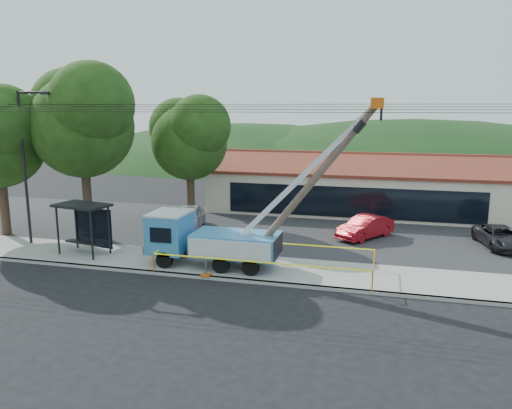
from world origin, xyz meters
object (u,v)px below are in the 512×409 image
Objects in this scene: bus_shelter at (85,217)px; car_silver at (189,230)px; utility_truck at (211,238)px; leaning_pole at (312,182)px; car_red at (365,239)px; car_dark at (500,249)px.

bus_shelter reaches higher than car_silver.
leaning_pole is (5.10, -0.01, 3.04)m from utility_truck.
car_red is (2.26, 7.71, -4.65)m from leaning_pole.
utility_truck is 2.49× the size of car_silver.
bus_shelter is 16.64m from car_red.
car_silver reaches higher than car_red.
car_dark is at bearing -9.78° from car_silver.
utility_truck reaches higher than car_silver.
bus_shelter is at bearing -173.26° from car_dark.
leaning_pole is 13.34m from car_dark.
car_dark is at bearing 26.68° from utility_truck.
leaning_pole is at bearing -48.70° from car_silver.
car_dark is (9.95, 7.57, -4.65)m from leaning_pole.
bus_shelter is 7.77m from car_silver.
utility_truck is 7.43m from bus_shelter.
bus_shelter is (-12.49, 0.33, -2.45)m from leaning_pole.
car_dark is at bearing 33.52° from car_red.
utility_truck reaches higher than car_dark.
leaning_pole is 1.91× the size of car_dark.
leaning_pole is at bearing -71.77° from car_red.
utility_truck reaches higher than bus_shelter.
leaning_pole is 2.64× the size of bus_shelter.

